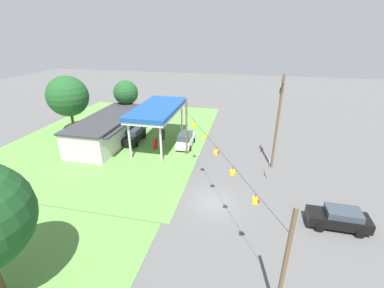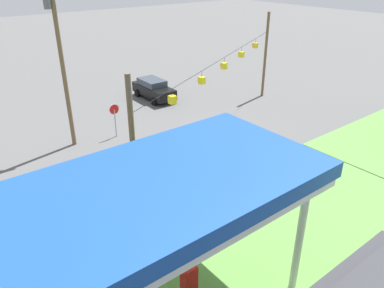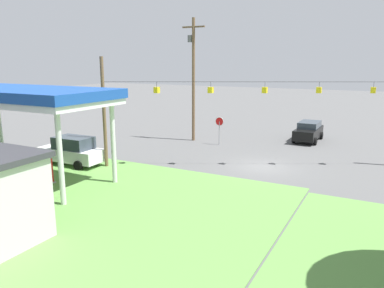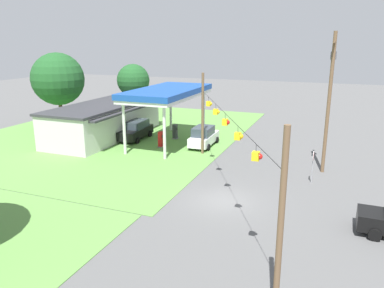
{
  "view_description": "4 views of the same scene",
  "coord_description": "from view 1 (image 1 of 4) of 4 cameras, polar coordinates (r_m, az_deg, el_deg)",
  "views": [
    {
      "loc": [
        -20.38,
        -2.28,
        15.21
      ],
      "look_at": [
        6.23,
        3.52,
        3.14
      ],
      "focal_mm": 24.0,
      "sensor_mm": 36.0,
      "label": 1
    },
    {
      "loc": [
        16.48,
        17.66,
        11.47
      ],
      "look_at": [
        5.57,
        3.73,
        2.82
      ],
      "focal_mm": 35.0,
      "sensor_mm": 36.0,
      "label": 2
    },
    {
      "loc": [
        -7.45,
        24.75,
        7.24
      ],
      "look_at": [
        5.19,
        0.67,
        1.25
      ],
      "focal_mm": 35.0,
      "sensor_mm": 36.0,
      "label": 3
    },
    {
      "loc": [
        -22.3,
        -6.48,
        10.29
      ],
      "look_at": [
        3.56,
        3.64,
        2.66
      ],
      "focal_mm": 35.0,
      "sensor_mm": 36.0,
      "label": 4
    }
  ],
  "objects": [
    {
      "name": "tree_far_back",
      "position": [
        46.07,
        -14.48,
        10.94
      ],
      "size": [
        4.14,
        4.14,
        7.57
      ],
      "color": "#4C3828",
      "rests_on": "ground"
    },
    {
      "name": "fuel_pump_near",
      "position": [
        35.98,
        -8.17,
        -0.04
      ],
      "size": [
        0.71,
        0.56,
        1.6
      ],
      "color": "gray",
      "rests_on": "ground"
    },
    {
      "name": "gas_station_canopy",
      "position": [
        36.01,
        -7.63,
        7.54
      ],
      "size": [
        11.8,
        5.53,
        5.71
      ],
      "color": "silver",
      "rests_on": "ground"
    },
    {
      "name": "car_at_pumps_front",
      "position": [
        36.44,
        -1.43,
        0.99
      ],
      "size": [
        4.85,
        2.21,
        2.06
      ],
      "rotation": [
        0.0,
        0.0,
        0.03
      ],
      "color": "white",
      "rests_on": "ground"
    },
    {
      "name": "utility_pole_main",
      "position": [
        30.49,
        18.56,
        5.34
      ],
      "size": [
        2.2,
        0.44,
        11.06
      ],
      "color": "brown",
      "rests_on": "ground"
    },
    {
      "name": "signal_span_gantry",
      "position": [
        23.26,
        5.26,
        -4.38
      ],
      "size": [
        19.7,
        10.24,
        7.59
      ],
      "color": "brown",
      "rests_on": "ground"
    },
    {
      "name": "tree_behind_station",
      "position": [
        44.33,
        -25.88,
        9.52
      ],
      "size": [
        6.18,
        6.18,
        9.09
      ],
      "color": "#4C3828",
      "rests_on": "ground"
    },
    {
      "name": "stop_sign_roadside",
      "position": [
        29.33,
        16.69,
        -4.38
      ],
      "size": [
        0.8,
        0.08,
        2.5
      ],
      "rotation": [
        0.0,
        0.0,
        3.14
      ],
      "color": "#99999E",
      "rests_on": "ground"
    },
    {
      "name": "gas_station_store",
      "position": [
        40.09,
        -17.77,
        3.29
      ],
      "size": [
        15.3,
        6.62,
        3.72
      ],
      "color": "silver",
      "rests_on": "ground"
    },
    {
      "name": "car_on_crossroad",
      "position": [
        25.35,
        29.85,
        -14.07
      ],
      "size": [
        2.18,
        4.88,
        1.79
      ],
      "rotation": [
        0.0,
        0.0,
        1.55
      ],
      "color": "black",
      "rests_on": "ground"
    },
    {
      "name": "fuel_pump_far",
      "position": [
        39.02,
        -6.42,
        2.0
      ],
      "size": [
        0.71,
        0.56,
        1.6
      ],
      "color": "gray",
      "rests_on": "ground"
    },
    {
      "name": "car_at_pumps_rear",
      "position": [
        38.93,
        -12.64,
        1.92
      ],
      "size": [
        5.29,
        2.33,
        2.03
      ],
      "rotation": [
        0.0,
        0.0,
        3.2
      ],
      "color": "black",
      "rests_on": "ground"
    },
    {
      "name": "ground_plane",
      "position": [
        25.53,
        4.86,
        -12.77
      ],
      "size": [
        160.0,
        160.0,
        0.0
      ],
      "primitive_type": "plane",
      "color": "#565656"
    },
    {
      "name": "grass_verge_station_corner",
      "position": [
        42.45,
        -16.13,
        1.95
      ],
      "size": [
        36.0,
        28.0,
        0.04
      ],
      "primitive_type": "cube",
      "color": "#5B8E42",
      "rests_on": "ground"
    }
  ]
}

